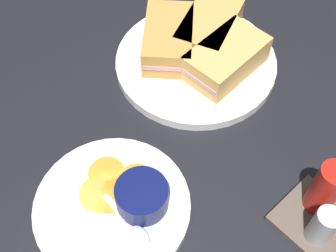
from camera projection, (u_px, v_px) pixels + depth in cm
name	position (u px, v px, depth cm)	size (l,w,h in cm)	color
ground_plane	(222.00, 116.00, 68.15)	(110.00, 110.00, 3.00)	black
plate_sandwich_main	(196.00, 62.00, 71.56)	(26.25, 26.25, 1.60)	white
sandwich_half_near	(226.00, 58.00, 67.69)	(13.64, 8.34, 4.80)	tan
sandwich_half_far	(209.00, 29.00, 71.49)	(14.95, 12.14, 4.80)	tan
sandwich_half_extra	(168.00, 39.00, 70.17)	(14.66, 14.46, 4.80)	#C68C42
ramekin_dark_sauce	(166.00, 35.00, 71.15)	(6.36, 6.36, 3.79)	navy
spoon_by_dark_ramekin	(195.00, 53.00, 71.14)	(4.71, 9.78, 0.80)	silver
plate_chips_companion	(112.00, 207.00, 56.90)	(20.47, 20.47, 1.60)	white
ramekin_light_gravy	(142.00, 196.00, 54.71)	(6.77, 6.77, 3.75)	#0C144C
spoon_by_gravy_ramekin	(133.00, 229.00, 53.97)	(2.35, 9.91, 0.80)	silver
plantain_chip_scatter	(109.00, 185.00, 57.46)	(11.48, 9.65, 0.60)	gold
condiment_caddy	(321.00, 207.00, 54.06)	(9.00, 9.00, 9.50)	brown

